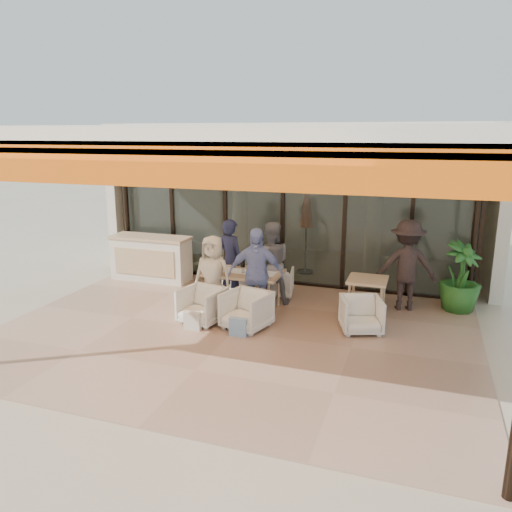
{
  "coord_description": "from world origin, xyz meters",
  "views": [
    {
      "loc": [
        2.94,
        -7.39,
        3.33
      ],
      "look_at": [
        0.1,
        0.9,
        1.15
      ],
      "focal_mm": 35.0,
      "sensor_mm": 36.0,
      "label": 1
    }
  ],
  "objects_px": {
    "host_counter": "(151,258)",
    "chair_far_left": "(240,279)",
    "diner_periwinkle": "(256,274)",
    "chair_near_right": "(246,309)",
    "side_chair": "(361,313)",
    "chair_far_right": "(278,281)",
    "chair_near_left": "(202,304)",
    "side_table": "(367,284)",
    "diner_cream": "(213,275)",
    "diner_grey": "(271,263)",
    "standing_woman": "(406,266)",
    "dining_table": "(242,274)",
    "diner_navy": "(231,260)",
    "potted_palm": "(461,277)"
  },
  "relations": [
    {
      "from": "host_counter",
      "to": "chair_far_left",
      "type": "relative_size",
      "value": 3.16
    },
    {
      "from": "host_counter",
      "to": "diner_periwinkle",
      "type": "bearing_deg",
      "value": -26.75
    },
    {
      "from": "chair_near_right",
      "to": "side_chair",
      "type": "xyz_separation_m",
      "value": [
        1.9,
        0.49,
        -0.03
      ]
    },
    {
      "from": "chair_far_right",
      "to": "diner_periwinkle",
      "type": "relative_size",
      "value": 0.39
    },
    {
      "from": "chair_near_left",
      "to": "chair_near_right",
      "type": "distance_m",
      "value": 0.84
    },
    {
      "from": "chair_near_left",
      "to": "side_table",
      "type": "relative_size",
      "value": 0.97
    },
    {
      "from": "side_chair",
      "to": "diner_cream",
      "type": "bearing_deg",
      "value": 160.74
    },
    {
      "from": "chair_near_left",
      "to": "diner_grey",
      "type": "bearing_deg",
      "value": 70.75
    },
    {
      "from": "host_counter",
      "to": "diner_grey",
      "type": "distance_m",
      "value": 3.15
    },
    {
      "from": "standing_woman",
      "to": "chair_near_right",
      "type": "bearing_deg",
      "value": 25.31
    },
    {
      "from": "dining_table",
      "to": "chair_near_left",
      "type": "height_order",
      "value": "dining_table"
    },
    {
      "from": "host_counter",
      "to": "side_table",
      "type": "bearing_deg",
      "value": -9.19
    },
    {
      "from": "diner_navy",
      "to": "side_table",
      "type": "bearing_deg",
      "value": -162.33
    },
    {
      "from": "side_table",
      "to": "host_counter",
      "type": "bearing_deg",
      "value": 170.81
    },
    {
      "from": "standing_woman",
      "to": "potted_palm",
      "type": "bearing_deg",
      "value": -177.75
    },
    {
      "from": "diner_grey",
      "to": "diner_periwinkle",
      "type": "xyz_separation_m",
      "value": [
        0.0,
        -0.9,
        0.02
      ]
    },
    {
      "from": "chair_far_left",
      "to": "diner_cream",
      "type": "relative_size",
      "value": 0.39
    },
    {
      "from": "potted_palm",
      "to": "diner_navy",
      "type": "bearing_deg",
      "value": -170.53
    },
    {
      "from": "chair_far_left",
      "to": "chair_far_right",
      "type": "bearing_deg",
      "value": -177.71
    },
    {
      "from": "chair_near_right",
      "to": "diner_grey",
      "type": "distance_m",
      "value": 1.47
    },
    {
      "from": "side_table",
      "to": "diner_navy",
      "type": "bearing_deg",
      "value": 176.69
    },
    {
      "from": "chair_near_left",
      "to": "potted_palm",
      "type": "relative_size",
      "value": 0.53
    },
    {
      "from": "diner_cream",
      "to": "dining_table",
      "type": "bearing_deg",
      "value": 49.51
    },
    {
      "from": "chair_far_left",
      "to": "side_table",
      "type": "relative_size",
      "value": 0.79
    },
    {
      "from": "dining_table",
      "to": "chair_far_left",
      "type": "distance_m",
      "value": 1.1
    },
    {
      "from": "chair_near_right",
      "to": "side_chair",
      "type": "height_order",
      "value": "chair_near_right"
    },
    {
      "from": "diner_navy",
      "to": "side_chair",
      "type": "relative_size",
      "value": 2.44
    },
    {
      "from": "chair_near_right",
      "to": "chair_far_right",
      "type": "bearing_deg",
      "value": 105.5
    },
    {
      "from": "chair_far_left",
      "to": "side_chair",
      "type": "distance_m",
      "value": 3.08
    },
    {
      "from": "side_chair",
      "to": "potted_palm",
      "type": "relative_size",
      "value": 0.5
    },
    {
      "from": "diner_navy",
      "to": "diner_grey",
      "type": "distance_m",
      "value": 0.84
    },
    {
      "from": "chair_near_left",
      "to": "diner_grey",
      "type": "distance_m",
      "value": 1.7
    },
    {
      "from": "standing_woman",
      "to": "dining_table",
      "type": "bearing_deg",
      "value": 6.11
    },
    {
      "from": "chair_near_left",
      "to": "standing_woman",
      "type": "xyz_separation_m",
      "value": [
        3.38,
        1.89,
        0.52
      ]
    },
    {
      "from": "chair_far_right",
      "to": "diner_grey",
      "type": "distance_m",
      "value": 0.71
    },
    {
      "from": "chair_near_left",
      "to": "chair_far_right",
      "type": "bearing_deg",
      "value": 77.86
    },
    {
      "from": "host_counter",
      "to": "diner_periwinkle",
      "type": "xyz_separation_m",
      "value": [
        3.07,
        -1.55,
        0.32
      ]
    },
    {
      "from": "chair_near_right",
      "to": "diner_navy",
      "type": "bearing_deg",
      "value": 136.46
    },
    {
      "from": "chair_far_right",
      "to": "diner_grey",
      "type": "height_order",
      "value": "diner_grey"
    },
    {
      "from": "chair_near_left",
      "to": "side_chair",
      "type": "height_order",
      "value": "chair_near_left"
    },
    {
      "from": "diner_cream",
      "to": "potted_palm",
      "type": "relative_size",
      "value": 1.11
    },
    {
      "from": "diner_periwinkle",
      "to": "standing_woman",
      "type": "height_order",
      "value": "standing_woman"
    },
    {
      "from": "chair_far_right",
      "to": "chair_near_right",
      "type": "height_order",
      "value": "chair_near_right"
    },
    {
      "from": "side_table",
      "to": "standing_woman",
      "type": "xyz_separation_m",
      "value": [
        0.64,
        0.65,
        0.24
      ]
    },
    {
      "from": "diner_grey",
      "to": "dining_table",
      "type": "bearing_deg",
      "value": 24.46
    },
    {
      "from": "side_chair",
      "to": "side_table",
      "type": "bearing_deg",
      "value": 70.92
    },
    {
      "from": "chair_far_right",
      "to": "side_table",
      "type": "distance_m",
      "value": 2.04
    },
    {
      "from": "chair_far_right",
      "to": "diner_cream",
      "type": "relative_size",
      "value": 0.44
    },
    {
      "from": "side_chair",
      "to": "standing_woman",
      "type": "xyz_separation_m",
      "value": [
        0.64,
        1.4,
        0.54
      ]
    },
    {
      "from": "side_table",
      "to": "dining_table",
      "type": "bearing_deg",
      "value": -173.03
    }
  ]
}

